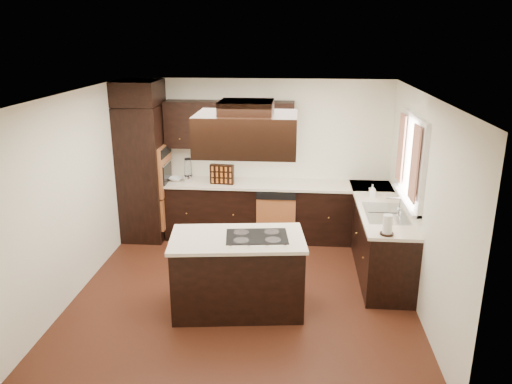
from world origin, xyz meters
TOP-DOWN VIEW (x-y plane):
  - floor at (0.00, 0.00)m, footprint 4.20×4.20m
  - ceiling at (0.00, 0.00)m, footprint 4.20×4.20m
  - wall_back at (0.00, 2.11)m, footprint 4.20×0.02m
  - wall_front at (0.00, -2.11)m, footprint 4.20×0.02m
  - wall_left at (-2.11, 0.00)m, footprint 0.02×4.20m
  - wall_right at (2.11, 0.00)m, footprint 0.02×4.20m
  - oven_column at (-1.78, 1.71)m, footprint 0.65×0.75m
  - wall_oven_face at (-1.43, 1.71)m, footprint 0.05×0.62m
  - base_cabinets_back at (0.03, 1.80)m, footprint 2.93×0.60m
  - base_cabinets_right at (1.80, 0.90)m, footprint 0.60×2.40m
  - countertop_back at (0.03, 1.79)m, footprint 2.93×0.63m
  - countertop_right at (1.79, 0.90)m, footprint 0.63×2.40m
  - upper_cabinets at (-0.43, 1.93)m, footprint 2.00×0.34m
  - dishwasher_front at (0.33, 1.50)m, footprint 0.60×0.05m
  - window_frame at (2.07, 0.55)m, footprint 0.06×1.32m
  - window_pane at (2.10, 0.55)m, footprint 0.00×1.20m
  - curtain_left at (2.01, 0.13)m, footprint 0.02×0.34m
  - curtain_right at (2.01, 0.97)m, footprint 0.02×0.34m
  - sink_rim at (1.80, 0.55)m, footprint 0.52×0.84m
  - island at (-0.03, -0.41)m, footprint 1.58×0.99m
  - island_top at (-0.03, -0.41)m, footprint 1.64×1.05m
  - cooktop at (0.19, -0.38)m, footprint 0.76×0.55m
  - range_hood at (0.10, -0.55)m, footprint 1.05×0.72m
  - hood_duct at (0.10, -0.55)m, footprint 0.55×0.50m
  - blender_base at (-1.07, 1.76)m, footprint 0.15×0.15m
  - blender_pitcher at (-1.07, 1.76)m, footprint 0.13×0.13m
  - spice_rack at (-0.52, 1.69)m, footprint 0.38×0.14m
  - mixing_bowl at (-1.28, 1.80)m, footprint 0.25×0.25m
  - soap_bottle at (1.71, 1.23)m, footprint 0.09×0.09m
  - paper_towel at (1.70, -0.19)m, footprint 0.15×0.15m

SIDE VIEW (x-z plane):
  - floor at x=0.00m, z-range -0.02..0.00m
  - dishwasher_front at x=0.33m, z-range 0.04..0.76m
  - base_cabinets_back at x=0.03m, z-range 0.00..0.88m
  - base_cabinets_right at x=1.80m, z-range 0.00..0.88m
  - island at x=-0.03m, z-range 0.00..0.88m
  - countertop_back at x=0.03m, z-range 0.88..0.92m
  - countertop_right at x=1.79m, z-range 0.88..0.92m
  - island_top at x=-0.03m, z-range 0.88..0.92m
  - sink_rim at x=1.80m, z-range 0.92..0.93m
  - cooktop at x=0.19m, z-range 0.92..0.93m
  - mixing_bowl at x=-1.28m, z-range 0.92..0.98m
  - blender_base at x=-1.07m, z-range 0.92..1.02m
  - soap_bottle at x=1.71m, z-range 0.92..1.11m
  - paper_towel at x=1.70m, z-range 0.92..1.17m
  - oven_column at x=-1.78m, z-range 0.00..2.12m
  - spice_rack at x=-0.52m, z-range 0.92..1.23m
  - wall_oven_face at x=-1.43m, z-range 0.73..1.51m
  - blender_pitcher at x=-1.07m, z-range 1.02..1.28m
  - wall_back at x=0.00m, z-range 0.00..2.50m
  - wall_front at x=0.00m, z-range 0.00..2.50m
  - wall_left at x=-2.11m, z-range 0.00..2.50m
  - wall_right at x=2.11m, z-range 0.00..2.50m
  - window_frame at x=2.07m, z-range 1.09..2.21m
  - window_pane at x=2.10m, z-range 1.15..2.15m
  - curtain_left at x=2.01m, z-range 1.25..2.15m
  - curtain_right at x=2.01m, z-range 1.25..2.15m
  - upper_cabinets at x=-0.43m, z-range 1.45..2.17m
  - range_hood at x=0.10m, z-range 1.95..2.37m
  - hood_duct at x=0.10m, z-range 2.37..2.50m
  - ceiling at x=0.00m, z-range 2.50..2.52m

